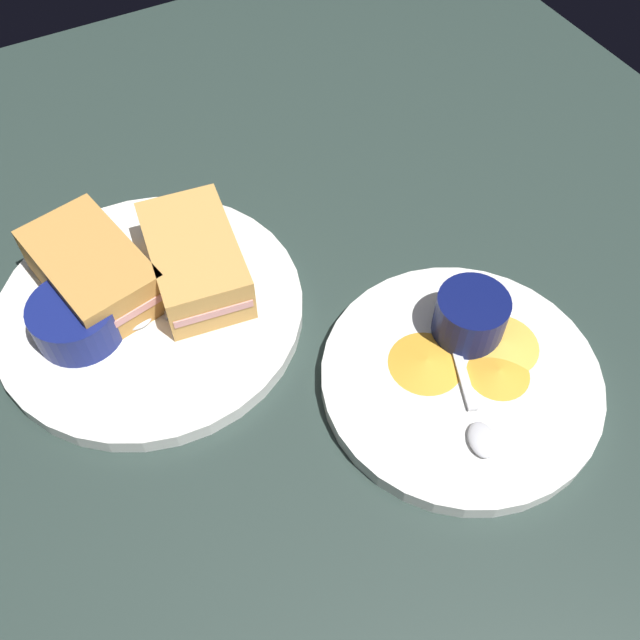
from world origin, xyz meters
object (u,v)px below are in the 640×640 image
(plate_chips_companion, at_px, (460,379))
(plate_sandwich_main, at_px, (151,310))
(ramekin_light_gravy, at_px, (471,315))
(spoon_by_dark_ramekin, at_px, (148,318))
(ramekin_dark_sauce, at_px, (76,318))
(sandwich_half_near, at_px, (195,260))
(sandwich_half_far, at_px, (92,271))
(spoon_by_gravy_ramekin, at_px, (478,425))

(plate_chips_companion, bearing_deg, plate_sandwich_main, -133.53)
(plate_sandwich_main, relative_size, ramekin_light_gravy, 4.47)
(plate_sandwich_main, distance_m, spoon_by_dark_ramekin, 0.02)
(ramekin_dark_sauce, distance_m, plate_chips_companion, 0.33)
(sandwich_half_near, distance_m, sandwich_half_far, 0.09)
(spoon_by_gravy_ramekin, bearing_deg, sandwich_half_far, -141.89)
(ramekin_dark_sauce, distance_m, ramekin_light_gravy, 0.34)
(spoon_by_dark_ramekin, distance_m, plate_chips_companion, 0.28)
(sandwich_half_far, xyz_separation_m, ramekin_light_gravy, (0.20, 0.27, -0.00))
(ramekin_dark_sauce, height_order, spoon_by_gravy_ramekin, ramekin_dark_sauce)
(sandwich_half_near, height_order, spoon_by_gravy_ramekin, sandwich_half_near)
(sandwich_half_far, height_order, spoon_by_gravy_ramekin, sandwich_half_far)
(sandwich_half_far, xyz_separation_m, plate_chips_companion, (0.24, 0.24, -0.03))
(sandwich_half_far, distance_m, plate_chips_companion, 0.34)
(ramekin_dark_sauce, bearing_deg, spoon_by_dark_ramekin, 74.19)
(plate_chips_companion, relative_size, spoon_by_gravy_ramekin, 2.45)
(plate_sandwich_main, xyz_separation_m, spoon_by_gravy_ramekin, (0.24, 0.19, 0.01))
(ramekin_dark_sauce, height_order, plate_chips_companion, ramekin_dark_sauce)
(spoon_by_dark_ramekin, relative_size, spoon_by_gravy_ramekin, 1.02)
(ramekin_light_gravy, bearing_deg, sandwich_half_near, -132.64)
(plate_chips_companion, height_order, spoon_by_gravy_ramekin, spoon_by_gravy_ramekin)
(plate_chips_companion, relative_size, ramekin_light_gravy, 3.82)
(plate_sandwich_main, relative_size, plate_chips_companion, 1.17)
(ramekin_dark_sauce, height_order, ramekin_light_gravy, ramekin_light_gravy)
(spoon_by_gravy_ramekin, bearing_deg, sandwich_half_near, -151.60)
(plate_chips_companion, bearing_deg, ramekin_dark_sauce, -125.95)
(sandwich_half_far, distance_m, spoon_by_dark_ramekin, 0.07)
(sandwich_half_near, height_order, ramekin_light_gravy, sandwich_half_near)
(ramekin_dark_sauce, relative_size, spoon_by_gravy_ramekin, 0.78)
(plate_sandwich_main, height_order, plate_chips_companion, same)
(sandwich_half_near, height_order, ramekin_dark_sauce, sandwich_half_near)
(ramekin_dark_sauce, bearing_deg, ramekin_light_gravy, 61.92)
(plate_sandwich_main, distance_m, spoon_by_gravy_ramekin, 0.31)
(plate_chips_companion, distance_m, ramekin_light_gravy, 0.06)
(plate_chips_companion, bearing_deg, ramekin_light_gravy, 140.19)
(plate_chips_companion, bearing_deg, spoon_by_gravy_ramekin, -21.16)
(plate_chips_companion, height_order, ramekin_light_gravy, ramekin_light_gravy)
(ramekin_dark_sauce, bearing_deg, plate_chips_companion, 54.05)
(spoon_by_dark_ramekin, xyz_separation_m, ramekin_light_gravy, (0.14, 0.24, 0.02))
(plate_sandwich_main, bearing_deg, ramekin_light_gravy, 55.82)
(sandwich_half_near, xyz_separation_m, plate_chips_companion, (0.21, 0.15, -0.03))
(plate_sandwich_main, distance_m, plate_chips_companion, 0.28)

